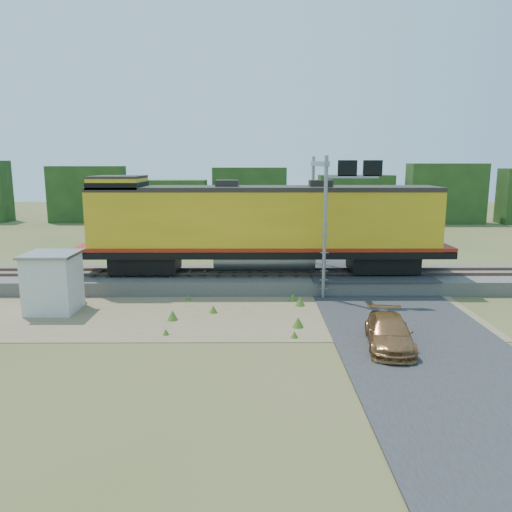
{
  "coord_description": "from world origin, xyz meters",
  "views": [
    {
      "loc": [
        0.21,
        -22.89,
        7.29
      ],
      "look_at": [
        0.35,
        3.0,
        2.4
      ],
      "focal_mm": 35.0,
      "sensor_mm": 36.0,
      "label": 1
    }
  ],
  "objects_px": {
    "signal_gantry": "(327,191)",
    "car": "(389,333)",
    "shed": "(53,282)",
    "locomotive": "(259,225)"
  },
  "relations": [
    {
      "from": "shed",
      "to": "locomotive",
      "type": "bearing_deg",
      "value": 26.62
    },
    {
      "from": "locomotive",
      "to": "shed",
      "type": "distance_m",
      "value": 11.57
    },
    {
      "from": "locomotive",
      "to": "signal_gantry",
      "type": "bearing_deg",
      "value": -10.07
    },
    {
      "from": "car",
      "to": "signal_gantry",
      "type": "bearing_deg",
      "value": 105.75
    },
    {
      "from": "shed",
      "to": "signal_gantry",
      "type": "height_order",
      "value": "signal_gantry"
    },
    {
      "from": "signal_gantry",
      "to": "car",
      "type": "relative_size",
      "value": 1.82
    },
    {
      "from": "signal_gantry",
      "to": "car",
      "type": "height_order",
      "value": "signal_gantry"
    },
    {
      "from": "signal_gantry",
      "to": "car",
      "type": "xyz_separation_m",
      "value": [
        1.23,
        -9.33,
        -5.08
      ]
    },
    {
      "from": "locomotive",
      "to": "signal_gantry",
      "type": "relative_size",
      "value": 2.82
    },
    {
      "from": "shed",
      "to": "signal_gantry",
      "type": "relative_size",
      "value": 0.39
    }
  ]
}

